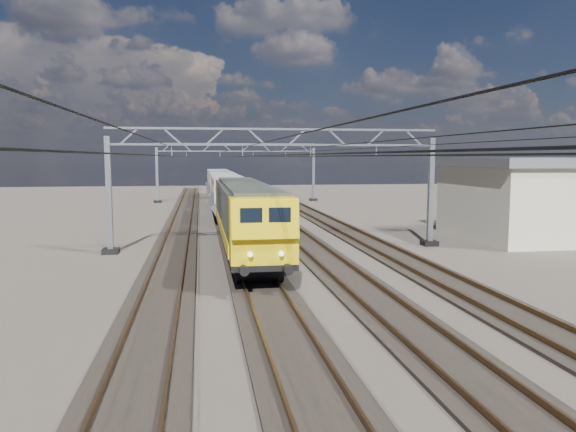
{
  "coord_description": "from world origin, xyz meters",
  "views": [
    {
      "loc": [
        -4.44,
        -28.49,
        5.44
      ],
      "look_at": [
        0.03,
        0.04,
        2.4
      ],
      "focal_mm": 35.0,
      "sensor_mm": 36.0,
      "label": 1
    }
  ],
  "objects": [
    {
      "name": "track_outer_west",
      "position": [
        -6.0,
        0.0,
        0.07
      ],
      "size": [
        2.6,
        140.0,
        0.3
      ],
      "color": "black",
      "rests_on": "ground"
    },
    {
      "name": "ground",
      "position": [
        0.0,
        0.0,
        0.0
      ],
      "size": [
        160.0,
        160.0,
        0.0
      ],
      "primitive_type": "plane",
      "color": "black",
      "rests_on": "ground"
    },
    {
      "name": "hopper_wagon_third",
      "position": [
        -2.0,
        48.86,
        2.23
      ],
      "size": [
        3.38,
        13.0,
        3.25
      ],
      "color": "black",
      "rests_on": "ground"
    },
    {
      "name": "catenary_gantry_far",
      "position": [
        0.0,
        40.0,
        3.91
      ],
      "size": [
        19.9,
        0.9,
        7.11
      ],
      "color": "gray",
      "rests_on": "ground"
    },
    {
      "name": "locomotive",
      "position": [
        -2.0,
        2.77,
        2.33
      ],
      "size": [
        2.76,
        21.1,
        3.62
      ],
      "color": "black",
      "rests_on": "ground"
    },
    {
      "name": "overhead_wires",
      "position": [
        0.0,
        8.0,
        5.75
      ],
      "size": [
        12.03,
        140.0,
        0.53
      ],
      "color": "black",
      "rests_on": "ground"
    },
    {
      "name": "track_loco",
      "position": [
        -2.0,
        0.0,
        0.07
      ],
      "size": [
        2.6,
        140.0,
        0.3
      ],
      "color": "black",
      "rests_on": "ground"
    },
    {
      "name": "hopper_wagon_lead",
      "position": [
        -2.0,
        20.46,
        2.23
      ],
      "size": [
        3.38,
        13.0,
        3.25
      ],
      "color": "black",
      "rests_on": "ground"
    },
    {
      "name": "track_outer_east",
      "position": [
        6.0,
        0.0,
        0.07
      ],
      "size": [
        2.6,
        140.0,
        0.3
      ],
      "color": "black",
      "rests_on": "ground"
    },
    {
      "name": "hopper_wagon_mid",
      "position": [
        -2.0,
        34.66,
        2.23
      ],
      "size": [
        3.38,
        13.0,
        3.25
      ],
      "color": "black",
      "rests_on": "ground"
    },
    {
      "name": "track_inner_east",
      "position": [
        2.0,
        0.0,
        0.07
      ],
      "size": [
        2.6,
        140.0,
        0.3
      ],
      "color": "black",
      "rests_on": "ground"
    },
    {
      "name": "catenary_gantry_mid",
      "position": [
        0.0,
        4.0,
        3.91
      ],
      "size": [
        19.9,
        0.9,
        7.11
      ],
      "color": "gray",
      "rests_on": "ground"
    }
  ]
}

